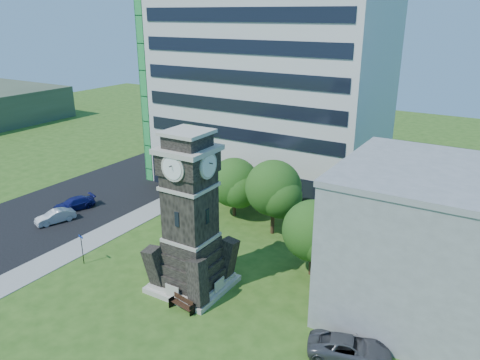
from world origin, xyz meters
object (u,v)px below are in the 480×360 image
Objects in this scene: car_street_mid at (55,217)px; car_street_north at (74,204)px; car_east_lot at (349,349)px; park_bench at (182,304)px; street_sign at (82,246)px; clock_tower at (191,223)px.

car_street_north reaches higher than car_street_mid.
car_street_mid is 31.73m from car_east_lot.
park_bench is at bearing -2.14° from car_street_north.
car_street_north is at bearing 156.67° from street_sign.
car_street_mid is 20.53m from park_bench.
clock_tower is at bearing 24.77° from street_sign.
car_street_north is 22.51m from park_bench.
car_street_mid is 1.44× the size of street_sign.
clock_tower reaches higher than park_bench.
car_east_lot is at bearing 7.42° from car_street_north.
car_street_north is at bearing 168.58° from park_bench.
park_bench is (1.23, -2.87, -4.74)m from clock_tower.
car_east_lot is 11.70m from park_bench.
clock_tower is at bearing 12.56° from car_street_mid.
car_street_mid is at bearing 173.40° from clock_tower.
clock_tower is 19.37m from car_street_mid.
car_east_lot is at bearing 12.57° from car_street_mid.
park_bench is (-11.62, -1.39, -0.16)m from car_east_lot.
clock_tower is at bearing 66.82° from car_east_lot.
car_street_north is 2.25× the size of park_bench.
car_east_lot is 22.72m from street_sign.
car_east_lot is at bearing 14.60° from street_sign.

